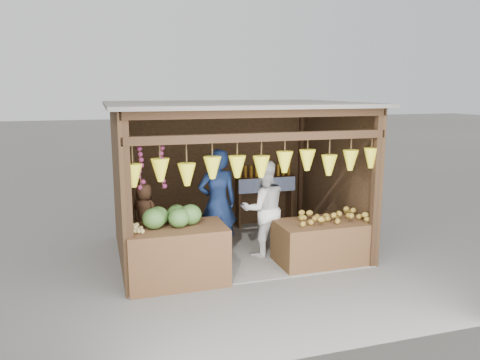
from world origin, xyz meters
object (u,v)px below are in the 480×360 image
object	(u,v)px
counter_left	(177,255)
counter_right	(323,242)
man_standing	(218,203)
woman_standing	(264,209)
vendor_seated	(144,214)

from	to	relation	value
counter_left	counter_right	size ratio (longest dim) A/B	0.93
man_standing	counter_right	bearing A→B (deg)	150.12
counter_right	woman_standing	xyz separation A→B (m)	(-0.84, 0.64, 0.49)
counter_left	counter_right	world-z (taller)	counter_left
counter_right	man_standing	distance (m)	1.92
counter_right	woman_standing	distance (m)	1.16
counter_left	woman_standing	distance (m)	1.86
counter_right	woman_standing	world-z (taller)	woman_standing
man_standing	woman_standing	distance (m)	0.81
counter_left	woman_standing	size ratio (longest dim) A/B	0.88
man_standing	vendor_seated	xyz separation A→B (m)	(-1.24, 0.15, -0.13)
counter_left	vendor_seated	world-z (taller)	vendor_seated
counter_left	vendor_seated	xyz separation A→B (m)	(-0.35, 1.13, 0.38)
counter_left	vendor_seated	distance (m)	1.24
woman_standing	vendor_seated	bearing A→B (deg)	-11.58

